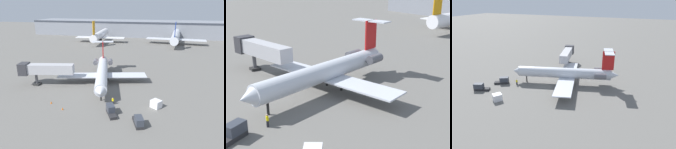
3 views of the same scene
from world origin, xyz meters
TOP-DOWN VIEW (x-y plane):
  - ground_plane at (0.00, 0.00)m, footprint 400.00×400.00m
  - regional_jet at (-2.08, 6.04)m, footprint 25.27×29.98m
  - jet_bridge at (-17.24, 0.43)m, footprint 15.03×5.89m
  - ground_crew_marshaller at (4.05, -6.81)m, footprint 0.43×0.31m
  - baggage_tug_lead at (4.67, -11.06)m, footprint 3.10×4.19m
  - baggage_tug_trailing at (10.59, -13.96)m, footprint 2.64×4.24m
  - cargo_container_uld at (13.49, -5.94)m, footprint 2.71×2.67m
  - traffic_cone_near at (-9.61, -9.59)m, footprint 0.36×0.36m
  - traffic_cone_mid at (-5.79, -11.70)m, footprint 0.36×0.36m
  - terminal_building at (0.00, 106.71)m, footprint 161.29×25.78m
  - parked_airliner_west_end at (-22.37, 71.65)m, footprint 29.47×34.86m
  - parked_airliner_west_mid at (21.15, 74.90)m, footprint 32.75×38.73m

SIDE VIEW (x-z plane):
  - ground_plane at x=0.00m, z-range -0.10..0.00m
  - traffic_cone_near at x=-9.61m, z-range 0.00..0.55m
  - traffic_cone_mid at x=-5.79m, z-range 0.00..0.55m
  - baggage_tug_lead at x=4.67m, z-range -0.11..1.79m
  - baggage_tug_trailing at x=10.59m, z-range -0.11..1.79m
  - cargo_container_uld at x=13.49m, z-range 0.00..1.68m
  - ground_crew_marshaller at x=4.05m, z-range 0.01..1.70m
  - regional_jet at x=-2.08m, z-range -1.67..8.30m
  - parked_airliner_west_end at x=-22.37m, z-range -2.40..11.12m
  - parked_airliner_west_mid at x=21.15m, z-range -2.40..11.20m
  - jet_bridge at x=-17.24m, z-range 1.42..7.66m
  - terminal_building at x=0.00m, z-range 0.01..10.55m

